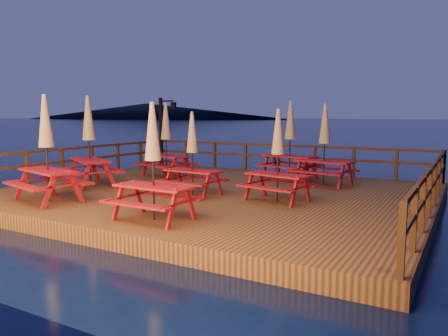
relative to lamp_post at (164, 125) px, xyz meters
The scene contains 14 objects.
ground 7.39m from the lamp_post, 40.16° to the right, with size 500.00×500.00×0.00m, color #051032.
deck 7.33m from the lamp_post, 40.16° to the right, with size 12.00×10.00×0.40m, color #492617.
deck_piles 7.48m from the lamp_post, 40.16° to the right, with size 11.44×9.44×1.40m.
railing 6.15m from the lamp_post, 27.22° to the right, with size 11.80×9.75×1.10m.
lamp_post is the anchor object (origin of this frame).
headland_left 241.46m from the lamp_post, 129.82° to the left, with size 180.00×84.00×9.00m, color black.
picnic_table_0 3.91m from the lamp_post, 51.48° to the right, with size 2.21×1.98×2.67m.
picnic_table_1 8.52m from the lamp_post, 73.25° to the right, with size 2.27×2.02×2.77m.
picnic_table_2 8.13m from the lamp_post, 13.67° to the right, with size 2.05×1.79×2.61m.
picnic_table_3 7.60m from the lamp_post, 46.64° to the right, with size 1.71×1.43×2.34m.
picnic_table_4 9.25m from the lamp_post, 34.16° to the right, with size 1.92×1.68×2.41m.
picnic_table_5 10.42m from the lamp_post, 53.84° to the right, with size 1.80×1.49×2.52m.
picnic_table_6 6.54m from the lamp_post, 10.25° to the right, with size 2.14×1.86×2.73m.
picnic_table_7 6.03m from the lamp_post, 75.40° to the right, with size 2.53×2.39×2.85m.
Camera 1 is at (6.60, -11.10, 2.66)m, focal length 35.00 mm.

